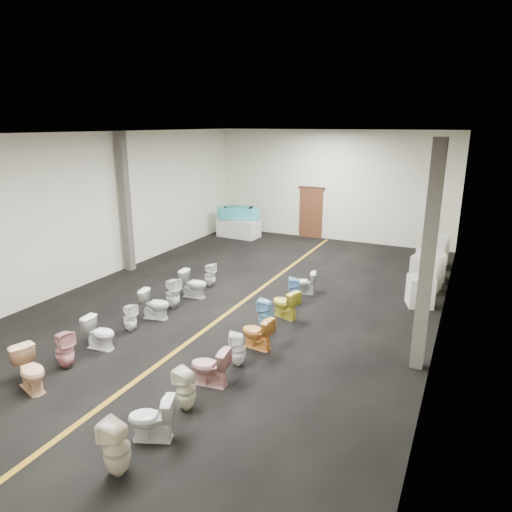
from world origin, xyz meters
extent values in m
plane|color=black|center=(0.00, 0.00, 0.00)|extent=(16.00, 16.00, 0.00)
plane|color=black|center=(0.00, 0.00, 4.50)|extent=(16.00, 16.00, 0.00)
plane|color=silver|center=(0.00, 8.00, 2.25)|extent=(10.00, 0.00, 10.00)
plane|color=silver|center=(-5.00, 0.00, 2.25)|extent=(0.00, 16.00, 16.00)
plane|color=silver|center=(5.00, 0.00, 2.25)|extent=(0.00, 16.00, 16.00)
cube|color=#976B16|center=(0.00, 0.00, 0.00)|extent=(0.12, 15.60, 0.01)
cube|color=#562D19|center=(-0.80, 7.94, 1.05)|extent=(1.00, 0.10, 2.10)
cube|color=#331C11|center=(-0.80, 7.95, 2.12)|extent=(1.15, 0.08, 0.10)
cube|color=#59544C|center=(-4.75, 1.00, 2.25)|extent=(0.25, 0.25, 4.50)
cube|color=#59544C|center=(4.75, -1.50, 2.25)|extent=(0.25, 0.25, 4.50)
cube|color=white|center=(-3.61, 6.66, 0.39)|extent=(1.80, 0.99, 0.78)
cube|color=#43BCC2|center=(-3.61, 6.66, 1.05)|extent=(1.34, 0.98, 0.50)
cylinder|color=#43BCC2|center=(-4.19, 6.48, 1.05)|extent=(0.66, 0.66, 0.50)
cylinder|color=#43BCC2|center=(-3.04, 6.83, 1.05)|extent=(0.66, 0.66, 0.50)
cube|color=teal|center=(-3.61, 6.66, 1.25)|extent=(1.09, 0.73, 0.20)
cube|color=silver|center=(4.40, 1.87, 0.41)|extent=(0.80, 0.80, 0.81)
cube|color=silver|center=(4.40, 3.21, 0.53)|extent=(0.89, 0.89, 1.05)
cube|color=silver|center=(4.40, 4.34, 0.45)|extent=(0.97, 0.97, 0.90)
cube|color=silver|center=(4.40, 5.82, 0.55)|extent=(0.88, 0.88, 1.10)
imported|color=#F4C092|center=(-1.53, -5.45, 0.40)|extent=(0.88, 0.66, 0.80)
imported|color=pink|center=(-1.59, -4.62, 0.40)|extent=(0.44, 0.44, 0.80)
imported|color=white|center=(-1.57, -3.68, 0.36)|extent=(0.74, 0.46, 0.72)
imported|color=white|center=(-1.55, -2.74, 0.34)|extent=(0.39, 0.39, 0.68)
imported|color=silver|center=(-1.49, -1.87, 0.37)|extent=(0.81, 0.56, 0.75)
imported|color=silver|center=(-1.47, -1.15, 0.42)|extent=(0.48, 0.47, 0.83)
imported|color=silver|center=(-1.42, -0.21, 0.39)|extent=(0.80, 0.51, 0.78)
imported|color=white|center=(-1.46, 0.72, 0.36)|extent=(0.36, 0.35, 0.72)
imported|color=beige|center=(1.37, -6.41, 0.42)|extent=(0.39, 0.38, 0.84)
imported|color=silver|center=(1.34, -5.62, 0.37)|extent=(0.83, 0.66, 0.74)
imported|color=beige|center=(1.37, -4.73, 0.38)|extent=(0.39, 0.39, 0.76)
imported|color=#D69996|center=(1.35, -3.90, 0.38)|extent=(0.79, 0.52, 0.76)
imported|color=white|center=(1.47, -3.04, 0.36)|extent=(0.43, 0.43, 0.72)
imported|color=#E9983F|center=(1.51, -2.20, 0.37)|extent=(0.76, 0.49, 0.73)
imported|color=#7ABBE0|center=(1.32, -1.32, 0.39)|extent=(0.39, 0.38, 0.79)
imported|color=yellow|center=(1.43, -0.41, 0.38)|extent=(0.84, 0.65, 0.75)
imported|color=#83BFF3|center=(1.32, 0.57, 0.37)|extent=(0.44, 0.44, 0.74)
imported|color=silver|center=(1.30, 1.40, 0.33)|extent=(0.72, 0.52, 0.66)
camera|label=1|loc=(5.40, -10.34, 4.73)|focal=32.00mm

